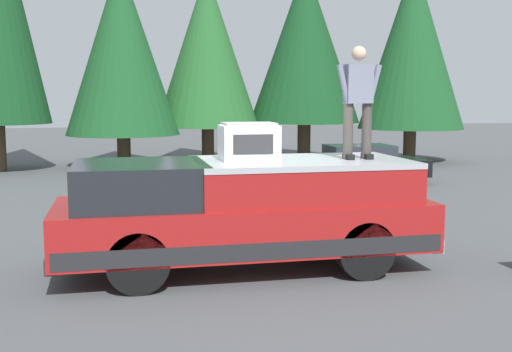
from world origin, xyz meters
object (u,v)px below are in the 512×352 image
pickup_truck (244,212)px  parked_car_black (356,165)px  compressor_unit (249,142)px  person_on_truck_bed (358,99)px

pickup_truck → parked_car_black: pickup_truck is taller
pickup_truck → parked_car_black: bearing=-31.1°
pickup_truck → compressor_unit: 1.06m
compressor_unit → parked_car_black: compressor_unit is taller
compressor_unit → pickup_truck: bearing=119.8°
compressor_unit → person_on_truck_bed: bearing=-95.7°
person_on_truck_bed → parked_car_black: bearing=-21.4°
pickup_truck → parked_car_black: (8.41, -5.07, -0.29)m
person_on_truck_bed → parked_car_black: (8.53, -3.34, -1.97)m
compressor_unit → parked_car_black: size_ratio=0.20×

